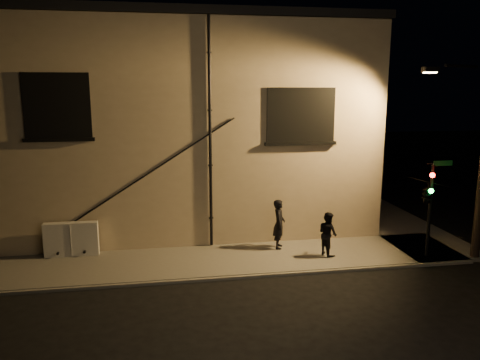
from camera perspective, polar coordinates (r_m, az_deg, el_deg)
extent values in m
plane|color=black|center=(15.55, 4.46, -11.54)|extent=(90.00, 90.00, 0.00)
cube|color=#5E5B55|center=(16.51, -7.15, -9.98)|extent=(20.00, 3.00, 0.12)
cube|color=#5E5B55|center=(24.81, 14.62, -2.97)|extent=(3.00, 16.00, 0.12)
cube|color=tan|center=(22.96, -8.27, 6.76)|extent=(16.00, 12.00, 8.50)
cube|color=black|center=(23.03, -8.60, 17.73)|extent=(16.20, 12.20, 0.30)
cube|color=black|center=(17.22, -21.40, 8.45)|extent=(2.20, 0.10, 2.20)
cube|color=black|center=(17.23, -21.39, 8.45)|extent=(1.98, 0.05, 1.98)
cube|color=black|center=(17.66, 7.43, 7.88)|extent=(2.60, 0.10, 2.00)
cube|color=#A5B28C|center=(17.68, 7.42, 7.88)|extent=(2.38, 0.05, 1.78)
cylinder|color=black|center=(16.98, -3.66, 5.48)|extent=(0.11, 0.11, 8.30)
cylinder|color=black|center=(17.11, -10.96, 0.90)|extent=(5.96, 0.04, 3.75)
cylinder|color=black|center=(17.09, -10.57, 1.12)|extent=(5.96, 0.04, 3.75)
cube|color=beige|center=(17.71, -19.86, -6.80)|extent=(1.85, 0.31, 1.22)
imported|color=black|center=(17.43, 4.78, -5.36)|extent=(0.61, 0.77, 1.84)
imported|color=black|center=(17.00, 10.66, -6.44)|extent=(0.79, 0.90, 1.57)
cylinder|color=black|center=(17.67, 22.12, -3.53)|extent=(0.12, 0.12, 3.28)
imported|color=black|center=(17.30, 21.88, -1.45)|extent=(0.87, 2.02, 0.79)
sphere|color=#FF140C|center=(17.04, 22.41, 0.54)|extent=(0.17, 0.17, 0.17)
sphere|color=#14FF3F|center=(17.15, 22.27, -1.25)|extent=(0.17, 0.17, 0.17)
cube|color=#0C4C1E|center=(17.53, 23.50, 1.89)|extent=(0.70, 0.03, 0.18)
cylinder|color=black|center=(17.78, 25.41, 12.45)|extent=(1.83, 1.00, 0.10)
cube|color=black|center=(17.81, 22.19, 12.37)|extent=(0.55, 0.28, 0.18)
cube|color=#FFC672|center=(17.80, 22.17, 12.05)|extent=(0.42, 0.20, 0.04)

